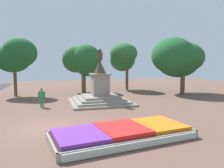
# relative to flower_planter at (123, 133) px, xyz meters

# --- Properties ---
(ground_plane) EXTENTS (70.52, 70.52, 0.00)m
(ground_plane) POSITION_rel_flower_planter_xyz_m (-3.45, 2.90, -0.26)
(ground_plane) COLOR brown
(flower_planter) EXTENTS (7.24, 3.99, 0.58)m
(flower_planter) POSITION_rel_flower_planter_xyz_m (0.00, 0.00, 0.00)
(flower_planter) COLOR #38281C
(flower_planter) RESTS_ON ground_plane
(statue_monument) EXTENTS (5.45, 5.45, 4.97)m
(statue_monument) POSITION_rel_flower_planter_xyz_m (1.11, 9.67, 0.63)
(statue_monument) COLOR gray
(statue_monument) RESTS_ON ground_plane
(pedestrian_near_planter) EXTENTS (0.56, 0.28, 1.62)m
(pedestrian_near_planter) POSITION_rel_flower_planter_xyz_m (-4.02, 9.15, 0.67)
(pedestrian_near_planter) COLOR #338C4C
(pedestrian_near_planter) RESTS_ON ground_plane
(park_tree_far_left) EXTENTS (3.83, 4.48, 6.41)m
(park_tree_far_left) POSITION_rel_flower_planter_xyz_m (6.50, 18.89, 4.33)
(park_tree_far_left) COLOR brown
(park_tree_far_left) RESTS_ON ground_plane
(park_tree_behind_statue) EXTENTS (4.56, 3.48, 6.46)m
(park_tree_behind_statue) POSITION_rel_flower_planter_xyz_m (-6.82, 16.51, 4.25)
(park_tree_behind_statue) COLOR brown
(park_tree_behind_statue) RESTS_ON ground_plane
(park_tree_far_right) EXTENTS (6.60, 5.60, 6.75)m
(park_tree_far_right) POSITION_rel_flower_planter_xyz_m (11.67, 13.57, 4.07)
(park_tree_far_right) COLOR brown
(park_tree_far_right) RESTS_ON ground_plane
(park_tree_street_side) EXTENTS (4.89, 4.05, 6.07)m
(park_tree_street_side) POSITION_rel_flower_planter_xyz_m (0.87, 18.13, 3.73)
(park_tree_street_side) COLOR brown
(park_tree_street_side) RESTS_ON ground_plane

